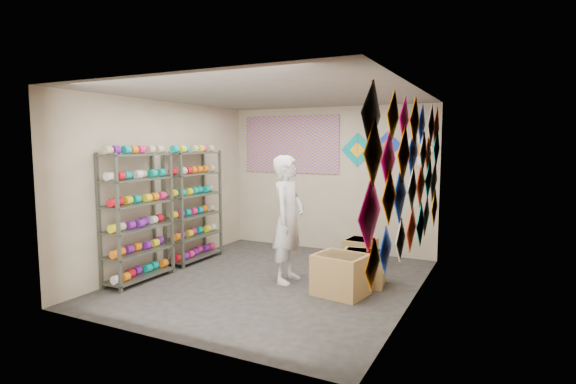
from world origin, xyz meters
The scene contains 12 objects.
ground centered at (0.00, 0.00, 0.00)m, with size 4.50×4.50×0.00m, color black.
room_walls centered at (0.00, 0.00, 1.64)m, with size 4.50×4.50×4.50m.
shelf_rack_front centered at (-1.78, -0.85, 0.95)m, with size 0.40×1.10×1.90m, color #4C5147.
shelf_rack_back centered at (-1.78, 0.45, 0.95)m, with size 0.40×1.10×1.90m, color #4C5147.
string_spools centered at (-1.78, -0.20, 1.05)m, with size 0.12×2.36×0.12m.
kite_wall_display centered at (1.98, 0.09, 1.65)m, with size 0.06×4.36×2.01m.
back_wall_kites centered at (1.06, 2.24, 1.93)m, with size 1.67×0.02×0.66m.
poster centered at (-0.80, 2.23, 2.00)m, with size 2.00×0.01×1.10m, color #51499F.
shopkeeper centered at (0.20, 0.11, 0.93)m, with size 0.48×0.70×1.85m, color white.
carton_a centered at (1.09, -0.11, 0.27)m, with size 0.66×0.55×0.55m, color olive.
carton_b centered at (1.23, 0.45, 0.24)m, with size 0.59×0.49×0.49m, color olive.
carton_c centered at (0.88, 1.43, 0.22)m, with size 0.46×0.51×0.44m, color olive.
Camera 1 is at (3.06, -5.66, 2.02)m, focal length 28.00 mm.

